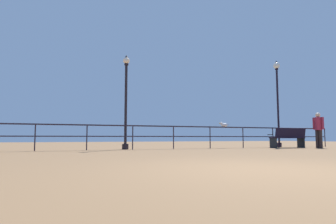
# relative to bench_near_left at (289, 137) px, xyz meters

# --- Properties ---
(ground_plane) EXTENTS (60.00, 60.00, 0.00)m
(ground_plane) POSITION_rel_bench_near_left_xyz_m (-7.27, -6.97, -0.53)
(ground_plane) COLOR brown
(pier_railing) EXTENTS (21.48, 0.05, 0.98)m
(pier_railing) POSITION_rel_bench_near_left_xyz_m (-7.27, 0.90, 0.19)
(pier_railing) COLOR black
(pier_railing) RESTS_ON ground_plane
(bench_near_left) EXTENTS (1.77, 0.65, 0.93)m
(bench_near_left) POSITION_rel_bench_near_left_xyz_m (0.00, 0.00, 0.00)
(bench_near_left) COLOR black
(bench_near_left) RESTS_ON ground_plane
(lamppost_center) EXTENTS (0.28, 0.28, 3.91)m
(lamppost_center) POSITION_rel_bench_near_left_xyz_m (-7.51, 1.12, 1.56)
(lamppost_center) COLOR black
(lamppost_center) RESTS_ON ground_plane
(lamppost_right) EXTENTS (0.33, 0.33, 4.49)m
(lamppost_right) POSITION_rel_bench_near_left_xyz_m (0.48, 1.12, 2.24)
(lamppost_right) COLOR black
(lamppost_right) RESTS_ON ground_plane
(person_by_bench) EXTENTS (0.31, 0.51, 1.62)m
(person_by_bench) POSITION_rel_bench_near_left_xyz_m (1.03, -0.77, 0.40)
(person_by_bench) COLOR #2A2020
(person_by_bench) RESTS_ON ground_plane
(seagull_on_rail) EXTENTS (0.44, 0.28, 0.22)m
(seagull_on_rail) POSITION_rel_bench_near_left_xyz_m (-2.96, 0.91, 0.55)
(seagull_on_rail) COLOR silver
(seagull_on_rail) RESTS_ON pier_railing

